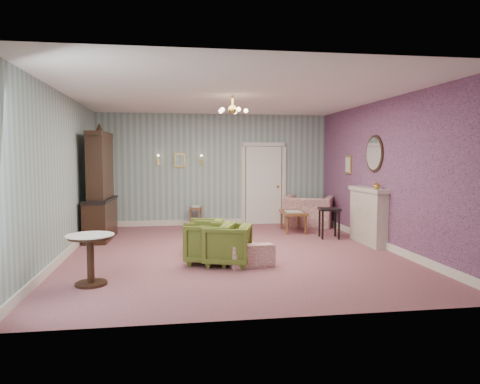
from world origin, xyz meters
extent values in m
plane|color=#9A5961|center=(0.00, 0.00, 0.00)|extent=(7.00, 7.00, 0.00)
plane|color=white|center=(0.00, 0.00, 2.90)|extent=(7.00, 7.00, 0.00)
plane|color=gray|center=(0.00, 3.50, 1.45)|extent=(6.00, 0.00, 6.00)
plane|color=gray|center=(0.00, -3.50, 1.45)|extent=(6.00, 0.00, 6.00)
plane|color=gray|center=(-3.00, 0.00, 1.45)|extent=(0.00, 7.00, 7.00)
plane|color=gray|center=(3.00, 0.00, 1.45)|extent=(0.00, 7.00, 7.00)
plane|color=#C46289|center=(2.98, 0.00, 1.45)|extent=(0.00, 7.00, 7.00)
imported|color=olive|center=(-0.22, -0.97, 0.37)|extent=(0.86, 0.89, 0.74)
imported|color=olive|center=(-0.49, -0.81, 0.38)|extent=(0.90, 0.93, 0.76)
imported|color=olive|center=(-0.52, 0.13, 0.34)|extent=(0.76, 0.79, 0.67)
imported|color=#AD4657|center=(0.05, -0.40, 0.36)|extent=(0.79, 1.90, 0.72)
imported|color=#AD4657|center=(2.36, 2.82, 0.53)|extent=(1.43, 1.24, 1.05)
imported|color=gold|center=(2.84, 0.00, 1.23)|extent=(0.15, 0.15, 0.15)
cube|color=maroon|center=(2.31, 2.67, 0.48)|extent=(0.41, 0.28, 0.39)
camera|label=1|loc=(-1.12, -8.21, 1.78)|focal=33.53mm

